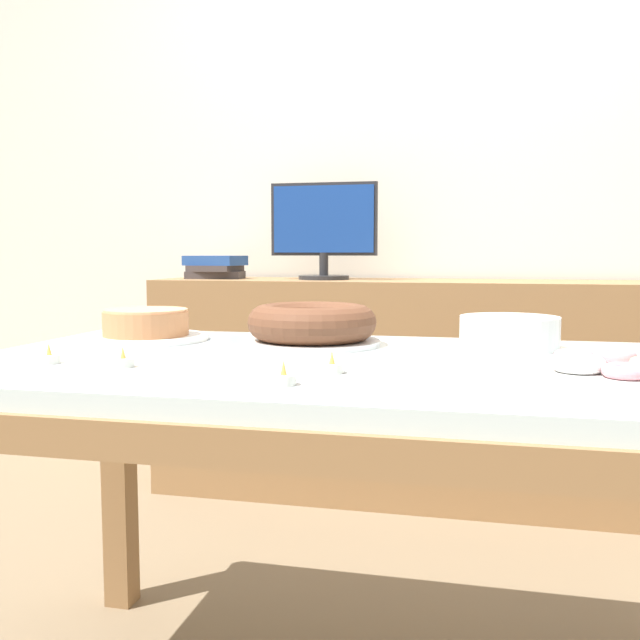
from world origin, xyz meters
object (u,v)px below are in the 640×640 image
Objects in this scene: pastry_platter at (609,370)px; tealight_near_front at (123,362)px; book_stack at (215,267)px; computer_monitor at (324,231)px; cake_chocolate_round at (146,327)px; tealight_right_edge at (284,379)px; tealight_centre at (332,367)px; plate_stack at (509,333)px; cake_golden_bundt at (312,325)px; tealight_left_edge at (49,358)px.

pastry_platter is 8.74× the size of tealight_near_front.
tealight_near_front is (0.45, -1.59, -0.14)m from book_stack.
computer_monitor is at bearing 89.83° from tealight_near_front.
tealight_right_edge is at bearing -44.90° from cake_chocolate_round.
computer_monitor is 1.63m from tealight_centre.
tealight_centre is (0.37, -1.56, -0.28)m from computer_monitor.
cake_chocolate_round reaches higher than tealight_near_front.
tealight_near_front is (0.14, -0.37, -0.02)m from cake_chocolate_round.
tealight_right_edge is 1.00× the size of tealight_near_front.
plate_stack is 5.25× the size of tealight_centre.
pastry_platter is 0.46m from tealight_centre.
cake_golden_bundt is 0.46m from tealight_near_front.
tealight_centre is (-0.30, -0.39, -0.02)m from plate_stack.
tealight_near_front is (-0.00, -1.59, -0.28)m from computer_monitor.
cake_chocolate_round reaches higher than tealight_left_edge.
plate_stack is 5.25× the size of tealight_right_edge.
tealight_right_edge is at bearing -16.99° from tealight_near_front.
computer_monitor is 0.48m from book_stack.
book_stack is 1.15× the size of plate_stack.
computer_monitor is 1.26m from cake_golden_bundt.
cake_chocolate_round is 0.67m from tealight_right_edge.
cake_chocolate_round is at bearing -75.84° from book_stack.
tealight_right_edge is at bearing -12.52° from tealight_left_edge.
tealight_left_edge is (-0.53, -0.02, 0.00)m from tealight_centre.
tealight_left_edge is at bearing -91.88° from cake_chocolate_round.
tealight_near_front is at bearing -176.44° from tealight_centre.
computer_monitor reaches higher than book_stack.
pastry_platter is (0.98, -0.28, -0.02)m from cake_chocolate_round.
tealight_centre is 1.00× the size of tealight_near_front.
computer_monitor is at bearing 103.48° from tealight_centre.
book_stack is 1.87m from tealight_right_edge.
tealight_centre is (0.05, 0.12, 0.00)m from tealight_right_edge.
tealight_right_edge is (0.78, -1.69, -0.14)m from book_stack.
cake_chocolate_round is 0.83m from plate_stack.
tealight_centre is at bearing -76.52° from computer_monitor.
book_stack reaches higher than cake_chocolate_round.
tealight_near_front is (-0.26, -0.37, -0.03)m from cake_golden_bundt.
tealight_right_edge is (-0.35, -0.51, -0.02)m from plate_stack.
book_stack is at bearing 130.57° from pastry_platter.
tealight_centre is (0.83, -1.56, -0.14)m from book_stack.
tealight_left_edge is (-0.41, -0.37, -0.03)m from cake_golden_bundt.
book_stack reaches higher than tealight_right_edge.
computer_monitor is 1.38m from plate_stack.
tealight_left_edge is at bearing -79.42° from book_stack.
pastry_platter is 8.74× the size of tealight_left_edge.
tealight_near_front and tealight_left_edge have the same top height.
pastry_platter is 1.66× the size of plate_stack.
cake_chocolate_round is at bearing 88.12° from tealight_left_edge.
cake_golden_bundt reaches higher than tealight_centre.
computer_monitor reaches higher than tealight_near_front.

